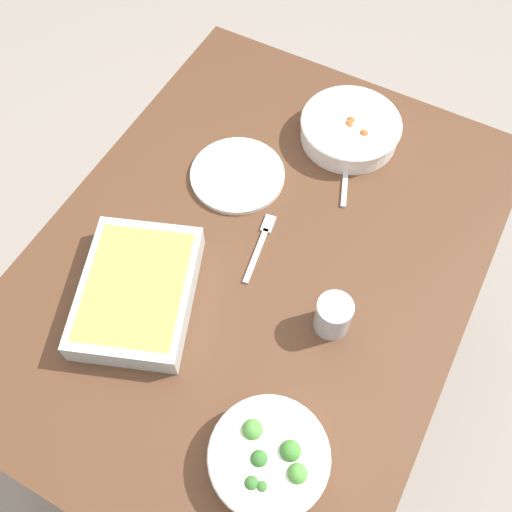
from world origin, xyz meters
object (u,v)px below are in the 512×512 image
object	(u,v)px
baking_dish	(137,291)
fork_on_table	(261,243)
broccoli_bowl	(269,458)
drink_cup	(333,316)
side_plate	(237,175)
spoon_by_stew	(346,167)
spoon_by_broccoli	(244,460)
stew_bowl	(350,128)

from	to	relation	value
baking_dish	fork_on_table	world-z (taller)	baking_dish
broccoli_bowl	drink_cup	bearing A→B (deg)	2.39
side_plate	fork_on_table	world-z (taller)	side_plate
baking_dish	drink_cup	bearing A→B (deg)	-70.14
side_plate	spoon_by_stew	size ratio (longest dim) A/B	1.29
spoon_by_broccoli	broccoli_bowl	bearing A→B (deg)	-63.02
broccoli_bowl	spoon_by_stew	world-z (taller)	broccoli_bowl
baking_dish	drink_cup	distance (m)	0.39
side_plate	baking_dish	bearing A→B (deg)	176.32
broccoli_bowl	drink_cup	distance (m)	0.29
baking_dish	broccoli_bowl	bearing A→B (deg)	-112.47
spoon_by_broccoli	fork_on_table	bearing A→B (deg)	24.30
stew_bowl	spoon_by_broccoli	world-z (taller)	stew_bowl
stew_bowl	broccoli_bowl	size ratio (longest dim) A/B	1.13
fork_on_table	broccoli_bowl	bearing A→B (deg)	-150.18
broccoli_bowl	side_plate	size ratio (longest dim) A/B	0.97
broccoli_bowl	side_plate	distance (m)	0.64
stew_bowl	side_plate	bearing A→B (deg)	142.36
spoon_by_stew	fork_on_table	distance (m)	0.29
stew_bowl	spoon_by_broccoli	xyz separation A→B (m)	(-0.78, -0.14, -0.03)
baking_dish	fork_on_table	bearing A→B (deg)	-33.98
drink_cup	side_plate	world-z (taller)	drink_cup
side_plate	spoon_by_broccoli	xyz separation A→B (m)	(-0.55, -0.32, -0.00)
baking_dish	spoon_by_broccoli	size ratio (longest dim) A/B	2.18
drink_cup	spoon_by_broccoli	bearing A→B (deg)	175.12
spoon_by_stew	fork_on_table	bearing A→B (deg)	164.10
broccoli_bowl	side_plate	xyz separation A→B (m)	(0.53, 0.36, -0.02)
stew_bowl	baking_dish	bearing A→B (deg)	161.36
spoon_by_broccoli	baking_dish	bearing A→B (deg)	62.63
drink_cup	spoon_by_stew	bearing A→B (deg)	19.46
spoon_by_stew	spoon_by_broccoli	distance (m)	0.70
broccoli_bowl	spoon_by_stew	xyz separation A→B (m)	(0.67, 0.15, -0.03)
stew_bowl	spoon_by_broccoli	bearing A→B (deg)	-169.78
drink_cup	side_plate	bearing A→B (deg)	55.76
spoon_by_broccoli	fork_on_table	world-z (taller)	spoon_by_broccoli
baking_dish	spoon_by_stew	size ratio (longest dim) A/B	2.10
broccoli_bowl	drink_cup	size ratio (longest dim) A/B	2.52
spoon_by_stew	side_plate	bearing A→B (deg)	123.68
baking_dish	spoon_by_stew	distance (m)	0.57
drink_cup	stew_bowl	bearing A→B (deg)	19.65
broccoli_bowl	spoon_by_broccoli	world-z (taller)	broccoli_bowl
stew_bowl	drink_cup	size ratio (longest dim) A/B	2.84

